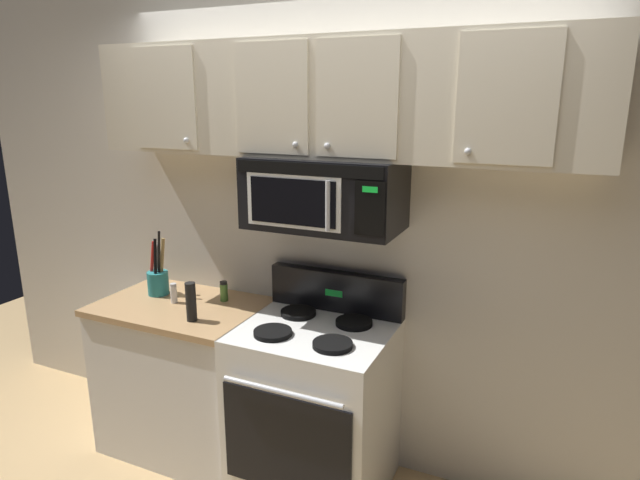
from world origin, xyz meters
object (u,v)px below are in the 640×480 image
object	(u,v)px
over_range_microwave	(324,193)
salt_shaker	(174,293)
utensil_crock_teal	(158,279)
spice_jar	(224,291)
stove_range	(315,405)
pepper_mill	(191,302)

from	to	relation	value
over_range_microwave	salt_shaker	bearing A→B (deg)	-172.78
utensil_crock_teal	spice_jar	bearing A→B (deg)	9.39
stove_range	spice_jar	bearing A→B (deg)	167.11
stove_range	over_range_microwave	size ratio (longest dim) A/B	1.47
salt_shaker	pepper_mill	distance (m)	0.31
over_range_microwave	utensil_crock_teal	bearing A→B (deg)	-177.92
salt_shaker	stove_range	bearing A→B (deg)	-0.29
pepper_mill	utensil_crock_teal	bearing A→B (deg)	150.43
stove_range	pepper_mill	world-z (taller)	stove_range
utensil_crock_teal	salt_shaker	xyz separation A→B (m)	(0.17, -0.07, -0.04)
salt_shaker	pepper_mill	bearing A→B (deg)	-33.57
stove_range	salt_shaker	size ratio (longest dim) A/B	9.84
salt_shaker	utensil_crock_teal	bearing A→B (deg)	156.88
over_range_microwave	utensil_crock_teal	size ratio (longest dim) A/B	1.94
utensil_crock_teal	pepper_mill	bearing A→B (deg)	-29.57
over_range_microwave	pepper_mill	size ratio (longest dim) A/B	3.66
over_range_microwave	spice_jar	xyz separation A→B (m)	(-0.64, 0.03, -0.62)
utensil_crock_teal	spice_jar	distance (m)	0.42
utensil_crock_teal	spice_jar	world-z (taller)	utensil_crock_teal
stove_range	salt_shaker	xyz separation A→B (m)	(-0.88, 0.00, 0.49)
stove_range	pepper_mill	bearing A→B (deg)	-165.58
pepper_mill	spice_jar	bearing A→B (deg)	91.68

